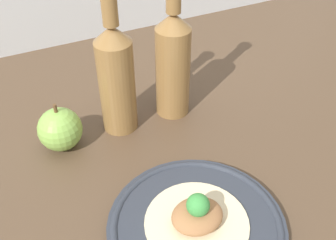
% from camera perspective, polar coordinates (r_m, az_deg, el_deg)
% --- Properties ---
extents(ground_plane, '(1.80, 1.10, 0.04)m').
position_cam_1_polar(ground_plane, '(0.79, 3.00, -5.03)').
color(ground_plane, brown).
extents(plate, '(0.28, 0.28, 0.02)m').
position_cam_1_polar(plate, '(0.64, 4.14, -15.12)').
color(plate, '#2D333D').
rests_on(plate, ground_plane).
extents(plated_food, '(0.16, 0.16, 0.06)m').
position_cam_1_polar(plated_food, '(0.62, 4.25, -13.81)').
color(plated_food, beige).
rests_on(plated_food, plate).
extents(cider_bottle_left, '(0.07, 0.07, 0.31)m').
position_cam_1_polar(cider_bottle_left, '(0.76, -7.55, 6.42)').
color(cider_bottle_left, olive).
rests_on(cider_bottle_left, ground_plane).
extents(cider_bottle_right, '(0.07, 0.07, 0.31)m').
position_cam_1_polar(cider_bottle_right, '(0.79, 0.72, 8.53)').
color(cider_bottle_right, olive).
rests_on(cider_bottle_right, ground_plane).
extents(apple, '(0.08, 0.08, 0.10)m').
position_cam_1_polar(apple, '(0.77, -15.40, -1.29)').
color(apple, '#84B74C').
rests_on(apple, ground_plane).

